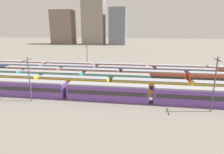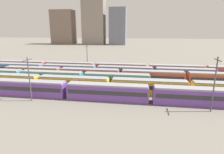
{
  "view_description": "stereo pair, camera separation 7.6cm",
  "coord_description": "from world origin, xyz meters",
  "views": [
    {
      "loc": [
        35.69,
        -39.08,
        15.28
      ],
      "look_at": [
        27.65,
        13.0,
        2.04
      ],
      "focal_mm": 30.27,
      "sensor_mm": 36.0,
      "label": 1
    },
    {
      "loc": [
        35.77,
        -39.07,
        15.28
      ],
      "look_at": [
        27.65,
        13.0,
        2.04
      ],
      "focal_mm": 30.27,
      "sensor_mm": 36.0,
      "label": 2
    }
  ],
  "objects": [
    {
      "name": "distant_building_2",
      "position": [
        10.72,
        161.24,
        18.54
      ],
      "size": [
        16.89,
        15.13,
        37.08
      ],
      "primitive_type": "cube",
      "color": "slate",
      "rests_on": "ground_plane"
    },
    {
      "name": "train_track_3",
      "position": [
        29.76,
        15.6,
        1.9
      ],
      "size": [
        74.7,
        3.06,
        3.75
      ],
      "color": "#BC4C38",
      "rests_on": "ground_plane"
    },
    {
      "name": "catenary_pole_2",
      "position": [
        49.38,
        -2.93,
        5.86
      ],
      "size": [
        0.24,
        3.2,
        10.6
      ],
      "color": "#4C4C51",
      "rests_on": "ground_plane"
    },
    {
      "name": "train_track_4",
      "position": [
        21.15,
        20.8,
        1.9
      ],
      "size": [
        74.7,
        3.06,
        3.75
      ],
      "color": "#4C70BC",
      "rests_on": "ground_plane"
    },
    {
      "name": "catenary_pole_0",
      "position": [
        12.16,
        -3.04,
        5.39
      ],
      "size": [
        0.24,
        3.2,
        9.69
      ],
      "color": "#4C4C51",
      "rests_on": "ground_plane"
    },
    {
      "name": "distant_building_0",
      "position": [
        -48.27,
        161.24,
        17.73
      ],
      "size": [
        23.46,
        17.67,
        35.46
      ],
      "primitive_type": "cube",
      "color": "#7A665B",
      "rests_on": "ground_plane"
    },
    {
      "name": "train_track_0",
      "position": [
        38.11,
        0.0,
        1.9
      ],
      "size": [
        112.5,
        3.06,
        3.75
      ],
      "color": "#6B429E",
      "rests_on": "ground_plane"
    },
    {
      "name": "ground_plane",
      "position": [
        0.0,
        13.0,
        0.0
      ],
      "size": [
        600.0,
        600.0,
        0.0
      ],
      "primitive_type": "plane",
      "color": "slate"
    },
    {
      "name": "distant_building_1",
      "position": [
        -14.71,
        161.24,
        24.47
      ],
      "size": [
        22.84,
        15.41,
        48.93
      ],
      "primitive_type": "cube",
      "color": "gray",
      "rests_on": "ground_plane"
    },
    {
      "name": "catenary_pole_1",
      "position": [
        15.76,
        28.98,
        5.5
      ],
      "size": [
        0.24,
        3.2,
        9.91
      ],
      "color": "#4C4C51",
      "rests_on": "ground_plane"
    },
    {
      "name": "train_track_5",
      "position": [
        38.13,
        26.0,
        1.9
      ],
      "size": [
        112.5,
        3.06,
        3.75
      ],
      "color": "#BC4C38",
      "rests_on": "ground_plane"
    },
    {
      "name": "train_track_1",
      "position": [
        28.4,
        5.2,
        1.9
      ],
      "size": [
        74.7,
        3.06,
        3.75
      ],
      "color": "yellow",
      "rests_on": "ground_plane"
    },
    {
      "name": "train_track_2",
      "position": [
        10.44,
        10.4,
        1.9
      ],
      "size": [
        55.8,
        3.06,
        3.75
      ],
      "color": "teal",
      "rests_on": "ground_plane"
    }
  ]
}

